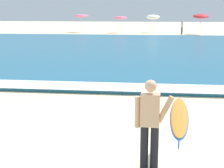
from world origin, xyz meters
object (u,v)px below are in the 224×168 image
object	(u,v)px
beach_umbrella_1	(120,18)
beachgoer_near_row_left	(182,27)
beach_umbrella_3	(201,16)
beach_umbrella_0	(81,16)
surfer_with_board	(165,118)
beach_umbrella_2	(153,17)

from	to	relation	value
beach_umbrella_1	beachgoer_near_row_left	world-z (taller)	beach_umbrella_1
beach_umbrella_3	beach_umbrella_1	bearing A→B (deg)	168.06
beach_umbrella_0	beachgoer_near_row_left	world-z (taller)	beach_umbrella_0
surfer_with_board	beach_umbrella_0	xyz separation A→B (m)	(-9.84, 39.41, 1.09)
beach_umbrella_0	beach_umbrella_2	size ratio (longest dim) A/B	1.01
beach_umbrella_1	beachgoer_near_row_left	distance (m)	8.12
surfer_with_board	beach_umbrella_3	xyz separation A→B (m)	(5.12, 37.29, 1.12)
beach_umbrella_1	beach_umbrella_0	bearing A→B (deg)	179.64
beach_umbrella_3	beachgoer_near_row_left	bearing A→B (deg)	-172.43
beachgoer_near_row_left	surfer_with_board	bearing A→B (deg)	-94.53
surfer_with_board	beach_umbrella_1	size ratio (longest dim) A/B	1.34
beach_umbrella_2	beach_umbrella_0	bearing A→B (deg)	-176.57
beach_umbrella_2	beachgoer_near_row_left	size ratio (longest dim) A/B	1.47
beach_umbrella_0	beach_umbrella_1	world-z (taller)	beach_umbrella_0
beach_umbrella_1	beachgoer_near_row_left	xyz separation A→B (m)	(7.69, -2.38, -1.05)
beach_umbrella_1	beachgoer_near_row_left	size ratio (longest dim) A/B	1.37
beach_umbrella_0	beach_umbrella_3	xyz separation A→B (m)	(14.96, -2.12, 0.03)
beach_umbrella_1	beachgoer_near_row_left	bearing A→B (deg)	-17.18
beach_umbrella_0	beach_umbrella_1	distance (m)	5.09
surfer_with_board	beach_umbrella_1	distance (m)	39.67
beach_umbrella_0	beachgoer_near_row_left	size ratio (longest dim) A/B	1.48
beach_umbrella_3	surfer_with_board	bearing A→B (deg)	-97.81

